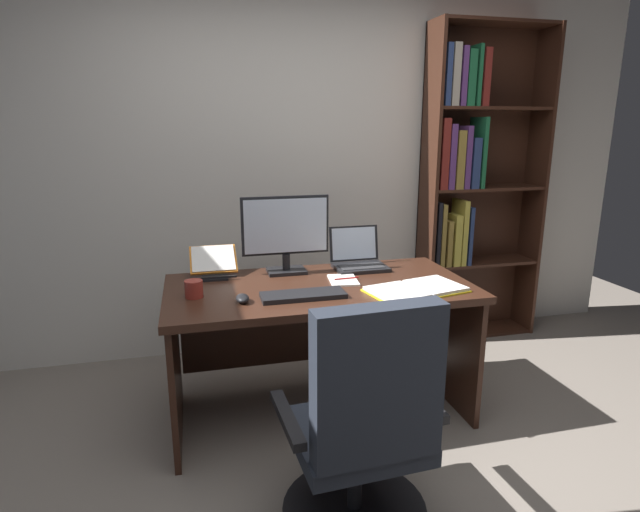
# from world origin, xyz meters

# --- Properties ---
(ground_plane) EXTENTS (6.99, 6.99, 0.00)m
(ground_plane) POSITION_xyz_m (0.00, 0.00, 0.00)
(ground_plane) COLOR slate
(wall_back) EXTENTS (5.26, 0.12, 2.59)m
(wall_back) POSITION_xyz_m (0.00, 1.87, 1.30)
(wall_back) COLOR beige
(wall_back) RESTS_ON ground
(desk) EXTENTS (1.62, 0.82, 0.76)m
(desk) POSITION_xyz_m (-0.04, 0.90, 0.55)
(desk) COLOR #381E14
(desk) RESTS_ON ground
(bookshelf) EXTENTS (0.91, 0.27, 2.28)m
(bookshelf) POSITION_xyz_m (1.28, 1.66, 1.15)
(bookshelf) COLOR #381E14
(bookshelf) RESTS_ON ground
(office_chair) EXTENTS (0.63, 0.60, 1.00)m
(office_chair) POSITION_xyz_m (-0.10, -0.09, 0.42)
(office_chair) COLOR black
(office_chair) RESTS_ON ground
(monitor) EXTENTS (0.50, 0.16, 0.45)m
(monitor) POSITION_xyz_m (-0.17, 1.10, 0.99)
(monitor) COLOR black
(monitor) RESTS_ON desk
(laptop) EXTENTS (0.31, 0.27, 0.23)m
(laptop) POSITION_xyz_m (0.27, 1.10, 0.81)
(laptop) COLOR black
(laptop) RESTS_ON desk
(keyboard) EXTENTS (0.42, 0.15, 0.02)m
(keyboard) POSITION_xyz_m (-0.17, 0.64, 0.77)
(keyboard) COLOR black
(keyboard) RESTS_ON desk
(computer_mouse) EXTENTS (0.06, 0.10, 0.04)m
(computer_mouse) POSITION_xyz_m (-0.47, 0.64, 0.78)
(computer_mouse) COLOR black
(computer_mouse) RESTS_ON desk
(reading_stand_with_book) EXTENTS (0.26, 0.25, 0.15)m
(reading_stand_with_book) POSITION_xyz_m (-0.58, 1.15, 0.83)
(reading_stand_with_book) COLOR black
(reading_stand_with_book) RESTS_ON desk
(open_binder) EXTENTS (0.55, 0.38, 0.02)m
(open_binder) POSITION_xyz_m (0.41, 0.59, 0.77)
(open_binder) COLOR yellow
(open_binder) RESTS_ON desk
(notepad) EXTENTS (0.17, 0.23, 0.01)m
(notepad) POSITION_xyz_m (0.10, 0.86, 0.76)
(notepad) COLOR white
(notepad) RESTS_ON desk
(pen) EXTENTS (0.14, 0.02, 0.01)m
(pen) POSITION_xyz_m (0.12, 0.86, 0.77)
(pen) COLOR maroon
(pen) RESTS_ON notepad
(coffee_mug) EXTENTS (0.09, 0.09, 0.09)m
(coffee_mug) POSITION_xyz_m (-0.70, 0.77, 0.80)
(coffee_mug) COLOR maroon
(coffee_mug) RESTS_ON desk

